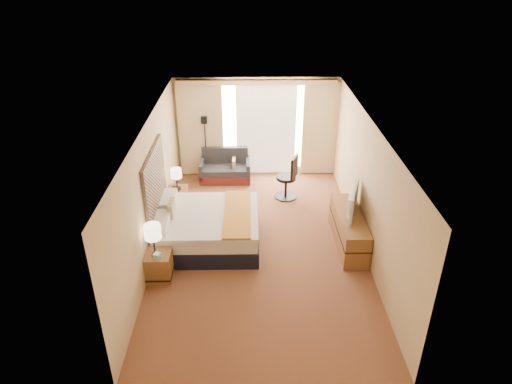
{
  "coord_description": "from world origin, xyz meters",
  "views": [
    {
      "loc": [
        -0.21,
        -7.83,
        5.43
      ],
      "look_at": [
        -0.06,
        0.4,
        1.02
      ],
      "focal_mm": 32.0,
      "sensor_mm": 36.0,
      "label": 1
    }
  ],
  "objects_px": {
    "lamp_left": "(152,232)",
    "media_dresser": "(349,229)",
    "bed": "(208,228)",
    "lamp_right": "(176,174)",
    "loveseat": "(225,170)",
    "television": "(349,201)",
    "floor_lamp": "(205,135)",
    "nightstand_right": "(178,200)",
    "nightstand_left": "(159,266)",
    "desk_chair": "(288,179)"
  },
  "relations": [
    {
      "from": "floor_lamp",
      "to": "lamp_right",
      "type": "bearing_deg",
      "value": -105.11
    },
    {
      "from": "nightstand_left",
      "to": "floor_lamp",
      "type": "height_order",
      "value": "floor_lamp"
    },
    {
      "from": "media_dresser",
      "to": "lamp_left",
      "type": "height_order",
      "value": "lamp_left"
    },
    {
      "from": "media_dresser",
      "to": "loveseat",
      "type": "bearing_deg",
      "value": 131.18
    },
    {
      "from": "nightstand_left",
      "to": "nightstand_right",
      "type": "height_order",
      "value": "same"
    },
    {
      "from": "loveseat",
      "to": "television",
      "type": "height_order",
      "value": "television"
    },
    {
      "from": "bed",
      "to": "desk_chair",
      "type": "distance_m",
      "value": 2.65
    },
    {
      "from": "media_dresser",
      "to": "bed",
      "type": "xyz_separation_m",
      "value": [
        -2.89,
        0.08,
        0.01
      ]
    },
    {
      "from": "loveseat",
      "to": "lamp_right",
      "type": "distance_m",
      "value": 2.03
    },
    {
      "from": "bed",
      "to": "lamp_right",
      "type": "distance_m",
      "value": 1.66
    },
    {
      "from": "media_dresser",
      "to": "bed",
      "type": "height_order",
      "value": "bed"
    },
    {
      "from": "bed",
      "to": "nightstand_left",
      "type": "bearing_deg",
      "value": -125.55
    },
    {
      "from": "lamp_left",
      "to": "media_dresser",
      "type": "bearing_deg",
      "value": 16.55
    },
    {
      "from": "nightstand_left",
      "to": "television",
      "type": "height_order",
      "value": "television"
    },
    {
      "from": "loveseat",
      "to": "lamp_left",
      "type": "xyz_separation_m",
      "value": [
        -1.08,
        -4.15,
        0.77
      ]
    },
    {
      "from": "lamp_left",
      "to": "television",
      "type": "distance_m",
      "value": 3.86
    },
    {
      "from": "nightstand_left",
      "to": "television",
      "type": "relative_size",
      "value": 0.55
    },
    {
      "from": "lamp_right",
      "to": "loveseat",
      "type": "bearing_deg",
      "value": 57.78
    },
    {
      "from": "nightstand_right",
      "to": "floor_lamp",
      "type": "relative_size",
      "value": 0.33
    },
    {
      "from": "nightstand_left",
      "to": "bed",
      "type": "relative_size",
      "value": 0.27
    },
    {
      "from": "nightstand_right",
      "to": "desk_chair",
      "type": "bearing_deg",
      "value": 12.24
    },
    {
      "from": "loveseat",
      "to": "lamp_left",
      "type": "distance_m",
      "value": 4.35
    },
    {
      "from": "media_dresser",
      "to": "floor_lamp",
      "type": "distance_m",
      "value": 4.65
    },
    {
      "from": "loveseat",
      "to": "nightstand_right",
      "type": "bearing_deg",
      "value": -123.62
    },
    {
      "from": "floor_lamp",
      "to": "lamp_left",
      "type": "distance_m",
      "value": 4.45
    },
    {
      "from": "bed",
      "to": "floor_lamp",
      "type": "distance_m",
      "value": 3.33
    },
    {
      "from": "lamp_left",
      "to": "television",
      "type": "relative_size",
      "value": 0.64
    },
    {
      "from": "lamp_left",
      "to": "television",
      "type": "xyz_separation_m",
      "value": [
        3.68,
        1.15,
        -0.06
      ]
    },
    {
      "from": "nightstand_right",
      "to": "television",
      "type": "height_order",
      "value": "television"
    },
    {
      "from": "floor_lamp",
      "to": "desk_chair",
      "type": "bearing_deg",
      "value": -31.53
    },
    {
      "from": "media_dresser",
      "to": "television",
      "type": "relative_size",
      "value": 1.81
    },
    {
      "from": "bed",
      "to": "media_dresser",
      "type": "bearing_deg",
      "value": -1.63
    },
    {
      "from": "nightstand_left",
      "to": "loveseat",
      "type": "bearing_deg",
      "value": 75.71
    },
    {
      "from": "bed",
      "to": "floor_lamp",
      "type": "xyz_separation_m",
      "value": [
        -0.28,
        3.22,
        0.81
      ]
    },
    {
      "from": "bed",
      "to": "lamp_right",
      "type": "relative_size",
      "value": 3.89
    },
    {
      "from": "media_dresser",
      "to": "television",
      "type": "distance_m",
      "value": 0.64
    },
    {
      "from": "media_dresser",
      "to": "bed",
      "type": "distance_m",
      "value": 2.89
    },
    {
      "from": "nightstand_right",
      "to": "lamp_left",
      "type": "xyz_separation_m",
      "value": [
        -0.03,
        -2.56,
        0.77
      ]
    },
    {
      "from": "nightstand_left",
      "to": "nightstand_right",
      "type": "xyz_separation_m",
      "value": [
        0.0,
        2.5,
        0.0
      ]
    },
    {
      "from": "nightstand_right",
      "to": "desk_chair",
      "type": "height_order",
      "value": "desk_chair"
    },
    {
      "from": "bed",
      "to": "lamp_right",
      "type": "xyz_separation_m",
      "value": [
        -0.79,
        1.34,
        0.59
      ]
    },
    {
      "from": "nightstand_right",
      "to": "media_dresser",
      "type": "bearing_deg",
      "value": -21.4
    },
    {
      "from": "bed",
      "to": "lamp_left",
      "type": "relative_size",
      "value": 3.2
    },
    {
      "from": "lamp_left",
      "to": "television",
      "type": "bearing_deg",
      "value": 17.37
    },
    {
      "from": "loveseat",
      "to": "television",
      "type": "bearing_deg",
      "value": -49.33
    },
    {
      "from": "media_dresser",
      "to": "floor_lamp",
      "type": "xyz_separation_m",
      "value": [
        -3.17,
        3.3,
        0.82
      ]
    },
    {
      "from": "floor_lamp",
      "to": "lamp_right",
      "type": "distance_m",
      "value": 1.96
    },
    {
      "from": "desk_chair",
      "to": "lamp_right",
      "type": "distance_m",
      "value": 2.7
    },
    {
      "from": "loveseat",
      "to": "lamp_left",
      "type": "relative_size",
      "value": 2.06
    },
    {
      "from": "bed",
      "to": "lamp_left",
      "type": "distance_m",
      "value": 1.61
    }
  ]
}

